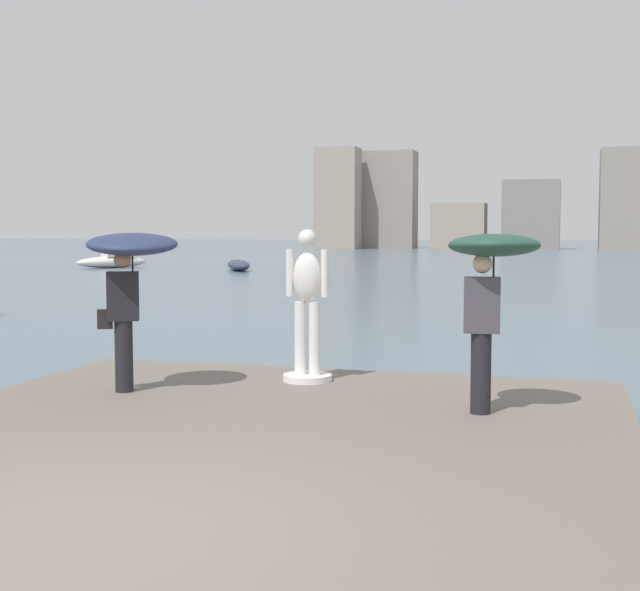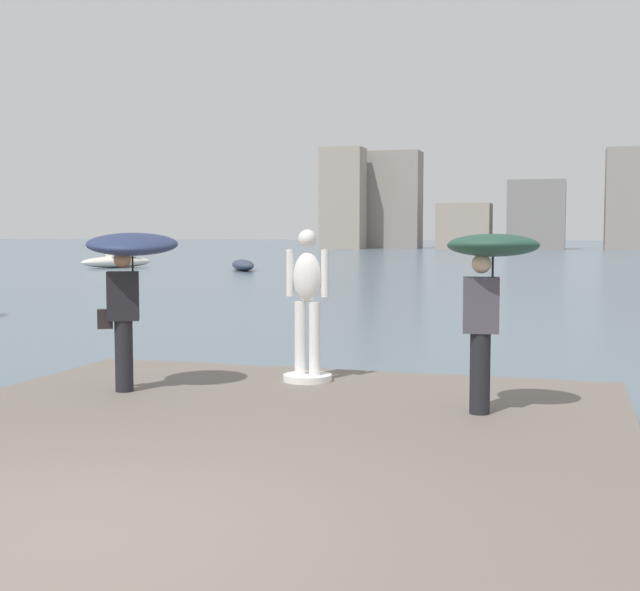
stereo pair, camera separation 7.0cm
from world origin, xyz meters
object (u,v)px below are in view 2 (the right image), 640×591
Objects in this scene: boat_leftward at (243,265)px; boat_far at (117,260)px; statue_white_figure at (307,310)px; onlooker_right at (489,272)px; onlooker_left at (130,264)px.

boat_far is at bearing 172.87° from boat_leftward.
statue_white_figure is 41.41m from boat_leftward.
boat_far is 0.92× the size of boat_leftward.
boat_leftward is (-18.53, 39.53, -1.61)m from onlooker_right.
onlooker_left is at bearing -70.23° from boat_leftward.
boat_leftward is (-14.17, 39.45, -1.65)m from onlooker_left.
onlooker_right is 0.38× the size of boat_leftward.
onlooker_right reaches higher than boat_leftward.
onlooker_left reaches higher than statue_white_figure.
boat_leftward is (-16.06, 38.16, -1.01)m from statue_white_figure.
statue_white_figure reaches higher than boat_far.
statue_white_figure is 2.37m from onlooker_left.
boat_far is at bearing 122.85° from statue_white_figure.
onlooker_left is 0.42× the size of boat_far.
boat_far reaches higher than boat_leftward.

